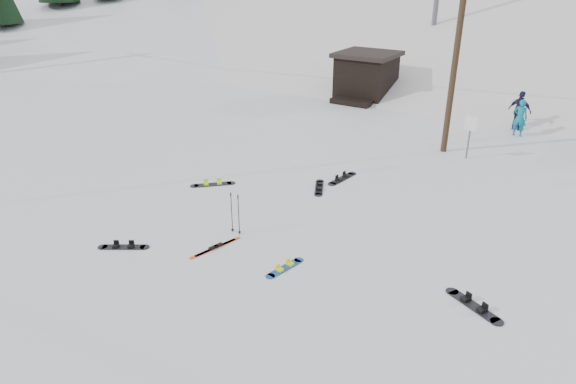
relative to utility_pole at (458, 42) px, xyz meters
The scene contains 18 objects.
ground 14.90m from the utility_pole, 98.13° to the right, with size 200.00×200.00×0.00m, color silver.
ski_slope 44.31m from the utility_pole, 92.79° to the left, with size 60.00×75.00×45.00m, color silver.
ridge_left 53.35m from the utility_pole, 138.18° to the left, with size 34.00×85.00×38.00m, color silver.
treeline_left 44.65m from the utility_pole, 144.16° to the left, with size 20.00×64.00×10.00m, color black, non-canonical shape.
treeline_crest 72.18m from the utility_pole, 91.59° to the left, with size 50.00×6.00×10.00m, color black, non-canonical shape.
utility_pole is the anchor object (origin of this frame).
trail_sign 3.60m from the utility_pole, 21.04° to the right, with size 0.50×0.09×1.85m.
lift_hut 10.40m from the utility_pole, 135.24° to the left, with size 3.40×4.10×2.75m.
hero_snowboard 12.69m from the utility_pole, 93.91° to the right, with size 0.48×1.37×0.10m.
hero_skis 13.20m from the utility_pole, 104.63° to the right, with size 0.54×1.77×0.09m.
ski_poles 12.03m from the utility_pole, 106.28° to the right, with size 0.37×0.10×1.33m.
board_scatter_a 15.18m from the utility_pole, 112.09° to the right, with size 1.34×0.95×0.11m.
board_scatter_b 8.44m from the utility_pole, 112.30° to the right, with size 0.87×1.44×0.11m.
board_scatter_c 11.44m from the utility_pole, 126.47° to the right, with size 1.30×1.27×0.12m.
board_scatter_d 12.37m from the utility_pole, 69.48° to the right, with size 1.56×0.96×0.12m.
board_scatter_f 7.41m from the utility_pole, 113.89° to the right, with size 0.50×1.68×0.12m.
skier_teal 6.02m from the utility_pole, 60.09° to the left, with size 0.65×0.43×1.78m, color #0D6984.
skier_navy 6.63m from the utility_pole, 67.16° to the left, with size 1.13×0.47×1.94m, color #18173A.
Camera 1 is at (7.68, -7.85, 7.74)m, focal length 32.00 mm.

